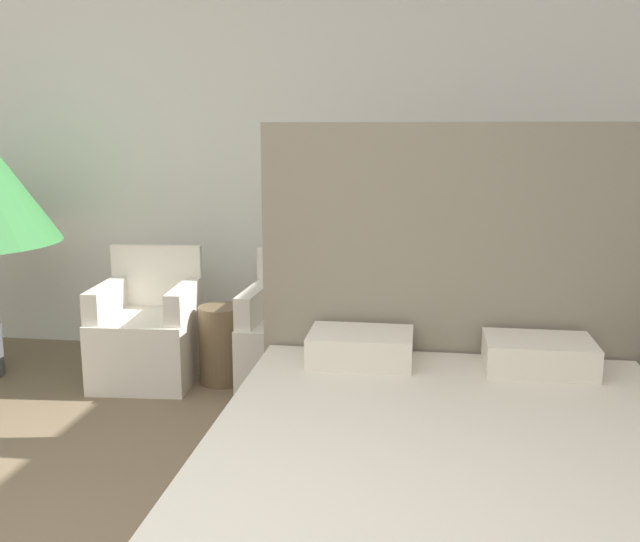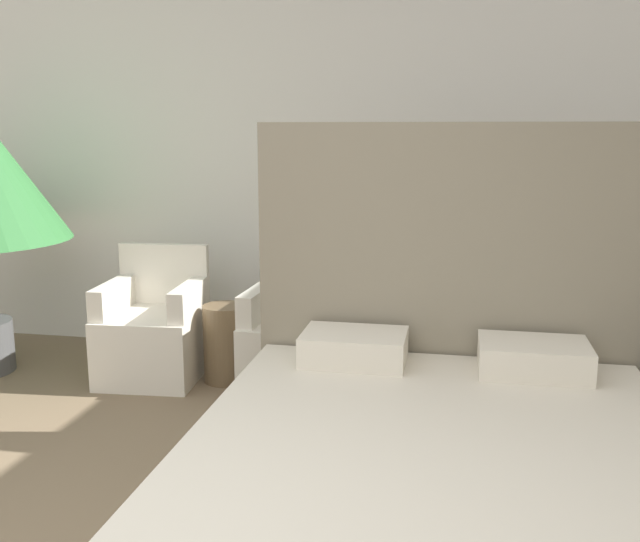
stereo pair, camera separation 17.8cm
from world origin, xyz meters
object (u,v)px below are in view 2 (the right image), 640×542
armchair_near_window_left (154,335)px  armchair_near_window_right (298,343)px  bed (435,474)px  side_table (226,343)px

armchair_near_window_left → armchair_near_window_right: size_ratio=1.00×
bed → armchair_near_window_left: 2.42m
armchair_near_window_left → armchair_near_window_right: 0.94m
armchair_near_window_left → armchair_near_window_right: (0.94, 0.00, 0.00)m
bed → side_table: 2.11m
bed → armchair_near_window_right: (-0.88, 1.60, -0.03)m
bed → side_table: bed is taller
armchair_near_window_left → side_table: bearing=-1.3°
side_table → armchair_near_window_left: bearing=-177.1°
bed → armchair_near_window_right: bearing=118.8°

